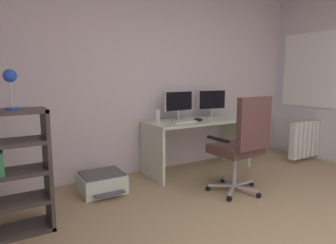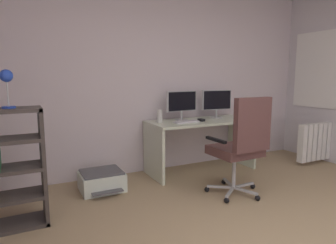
{
  "view_description": "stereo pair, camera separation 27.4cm",
  "coord_description": "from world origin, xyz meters",
  "views": [
    {
      "loc": [
        -1.9,
        -0.89,
        1.32
      ],
      "look_at": [
        -0.07,
        2.13,
        0.78
      ],
      "focal_mm": 31.89,
      "sensor_mm": 36.0,
      "label": 1
    },
    {
      "loc": [
        -1.66,
        -1.02,
        1.32
      ],
      "look_at": [
        -0.07,
        2.13,
        0.78
      ],
      "focal_mm": 31.89,
      "sensor_mm": 36.0,
      "label": 2
    }
  ],
  "objects": [
    {
      "name": "wall_back",
      "position": [
        0.0,
        2.83,
        1.3
      ],
      "size": [
        5.27,
        0.1,
        2.6
      ],
      "primitive_type": "cube",
      "color": "silver",
      "rests_on": "ground"
    },
    {
      "name": "window_pane",
      "position": [
        2.63,
        1.92,
        1.43
      ],
      "size": [
        0.01,
        1.28,
        1.11
      ],
      "primitive_type": "cube",
      "color": "white"
    },
    {
      "name": "window_frame",
      "position": [
        2.62,
        1.92,
        1.43
      ],
      "size": [
        0.02,
        1.36,
        1.19
      ],
      "primitive_type": "cube",
      "color": "white"
    },
    {
      "name": "desk",
      "position": [
        0.61,
        2.43,
        0.54
      ],
      "size": [
        1.5,
        0.64,
        0.72
      ],
      "color": "beige",
      "rests_on": "ground"
    },
    {
      "name": "monitor_main",
      "position": [
        0.35,
        2.54,
        0.97
      ],
      "size": [
        0.48,
        0.18,
        0.41
      ],
      "color": "#B2B5B7",
      "rests_on": "desk"
    },
    {
      "name": "monitor_secondary",
      "position": [
        0.94,
        2.54,
        0.97
      ],
      "size": [
        0.47,
        0.18,
        0.41
      ],
      "color": "#B2B5B7",
      "rests_on": "desk"
    },
    {
      "name": "keyboard",
      "position": [
        0.3,
        2.33,
        0.73
      ],
      "size": [
        0.35,
        0.15,
        0.02
      ],
      "primitive_type": "cube",
      "rotation": [
        0.0,
        0.0,
        0.07
      ],
      "color": "silver",
      "rests_on": "desk"
    },
    {
      "name": "computer_mouse",
      "position": [
        0.55,
        2.35,
        0.74
      ],
      "size": [
        0.06,
        0.1,
        0.03
      ],
      "primitive_type": "cube",
      "rotation": [
        0.0,
        0.0,
        0.01
      ],
      "color": "black",
      "rests_on": "desk"
    },
    {
      "name": "desktop_speaker",
      "position": [
        -0.01,
        2.49,
        0.81
      ],
      "size": [
        0.07,
        0.07,
        0.17
      ],
      "primitive_type": "cylinder",
      "color": "silver",
      "rests_on": "desk"
    },
    {
      "name": "office_chair",
      "position": [
        0.48,
        1.44,
        0.61
      ],
      "size": [
        0.62,
        0.63,
        1.11
      ],
      "color": "#B7BABC",
      "rests_on": "ground"
    },
    {
      "name": "desk_lamp",
      "position": [
        -1.73,
        1.82,
        1.29
      ],
      "size": [
        0.11,
        0.11,
        0.32
      ],
      "color": "blue",
      "rests_on": "bookshelf"
    },
    {
      "name": "printer",
      "position": [
        -0.84,
        2.32,
        0.11
      ],
      "size": [
        0.49,
        0.5,
        0.23
      ],
      "color": "silver",
      "rests_on": "ground"
    },
    {
      "name": "radiator",
      "position": [
        2.54,
        1.92,
        0.34
      ],
      "size": [
        1.05,
        0.1,
        0.57
      ],
      "color": "white",
      "rests_on": "ground"
    }
  ]
}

